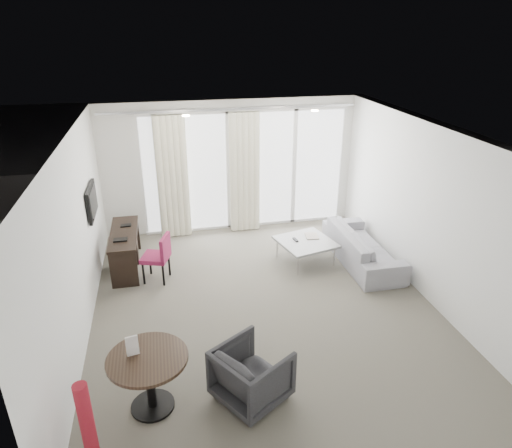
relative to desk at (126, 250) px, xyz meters
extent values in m
cube|color=#5A564A|center=(2.06, -1.67, -0.33)|extent=(5.00, 6.00, 0.00)
cube|color=white|center=(2.06, -1.67, 2.27)|extent=(5.00, 6.00, 0.00)
cube|color=silver|center=(-0.44, -1.67, 0.97)|extent=(0.00, 6.00, 2.60)
cube|color=silver|center=(4.56, -1.67, 0.97)|extent=(0.00, 6.00, 2.60)
cube|color=silver|center=(2.06, -4.67, 0.97)|extent=(5.00, 0.00, 2.60)
cylinder|color=#FFE0B2|center=(1.16, -0.07, 2.26)|extent=(0.12, 0.12, 0.02)
cylinder|color=#FFE0B2|center=(3.26, -0.07, 2.26)|extent=(0.12, 0.12, 0.02)
cylinder|color=maroon|center=(-0.13, -4.01, 0.20)|extent=(0.22, 0.22, 1.06)
imported|color=#272729|center=(1.51, -3.41, 0.00)|extent=(1.00, 1.00, 0.67)
imported|color=gray|center=(4.08, -0.64, -0.04)|extent=(0.79, 2.01, 0.59)
cube|color=#4D4D50|center=(2.36, 2.83, -0.39)|extent=(5.60, 3.00, 0.12)
camera|label=1|loc=(0.73, -7.28, 3.60)|focal=32.00mm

